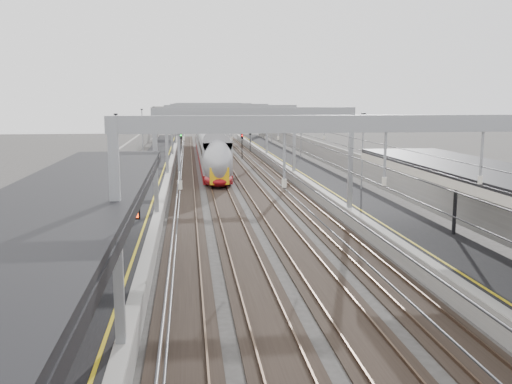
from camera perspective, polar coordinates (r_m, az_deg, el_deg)
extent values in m
cube|color=black|center=(59.70, -10.37, 1.75)|extent=(4.00, 120.00, 1.00)
cube|color=black|center=(60.83, 4.86, 2.00)|extent=(4.00, 120.00, 1.00)
cube|color=black|center=(59.64, -7.00, 1.37)|extent=(2.40, 140.00, 0.08)
cube|color=brown|center=(59.64, -7.69, 1.45)|extent=(0.07, 140.00, 0.14)
cube|color=brown|center=(59.63, -6.31, 1.47)|extent=(0.07, 140.00, 0.14)
cube|color=black|center=(59.71, -4.12, 1.43)|extent=(2.40, 140.00, 0.08)
cube|color=brown|center=(59.67, -4.81, 1.50)|extent=(0.07, 140.00, 0.14)
cube|color=brown|center=(59.73, -3.43, 1.52)|extent=(0.07, 140.00, 0.14)
cube|color=black|center=(59.92, -1.25, 1.48)|extent=(2.40, 140.00, 0.08)
cube|color=brown|center=(59.84, -1.94, 1.55)|extent=(0.07, 140.00, 0.14)
cube|color=brown|center=(59.98, -0.57, 1.57)|extent=(0.07, 140.00, 0.14)
cube|color=black|center=(60.28, 1.59, 1.52)|extent=(2.40, 140.00, 0.08)
cube|color=brown|center=(60.17, 0.91, 1.59)|extent=(0.07, 140.00, 0.14)
cube|color=brown|center=(60.38, 2.27, 1.62)|extent=(0.07, 140.00, 0.14)
cube|color=gray|center=(16.66, -13.75, -4.02)|extent=(0.28, 0.28, 6.60)
cube|color=gray|center=(16.67, 8.00, 6.76)|extent=(13.00, 0.25, 0.50)
cube|color=gray|center=(36.36, -10.03, 3.12)|extent=(0.28, 0.28, 6.60)
cube|color=gray|center=(37.80, 9.44, 3.36)|extent=(0.28, 0.28, 6.60)
cube|color=gray|center=(36.36, -0.11, 8.08)|extent=(13.00, 0.25, 0.50)
cube|color=gray|center=(56.27, -8.93, 5.23)|extent=(0.28, 0.28, 6.60)
cube|color=gray|center=(57.21, 3.84, 5.38)|extent=(0.28, 0.28, 6.60)
cube|color=gray|center=(56.27, -2.51, 8.44)|extent=(13.00, 0.25, 0.50)
cube|color=gray|center=(76.23, -8.40, 6.23)|extent=(0.28, 0.28, 6.60)
cube|color=gray|center=(76.93, 1.08, 6.36)|extent=(0.28, 0.28, 6.60)
cube|color=gray|center=(76.23, -3.66, 8.61)|extent=(13.00, 0.25, 0.50)
cube|color=gray|center=(96.20, -8.09, 6.82)|extent=(0.28, 0.28, 6.60)
cube|color=gray|center=(96.76, -0.56, 6.92)|extent=(0.28, 0.28, 6.60)
cube|color=gray|center=(96.20, -4.33, 8.70)|extent=(13.00, 0.25, 0.50)
cube|color=gray|center=(114.19, -7.90, 7.17)|extent=(0.28, 0.28, 6.60)
cube|color=gray|center=(114.65, -1.55, 7.26)|extent=(0.28, 0.28, 6.60)
cube|color=gray|center=(114.19, -4.74, 8.76)|extent=(13.00, 0.25, 0.50)
cylinder|color=#262628|center=(64.16, -7.09, 6.81)|extent=(0.03, 140.00, 0.03)
cylinder|color=#262628|center=(64.22, -4.39, 6.85)|extent=(0.03, 140.00, 0.03)
cylinder|color=#262628|center=(64.41, -1.70, 6.88)|extent=(0.03, 140.00, 0.03)
cylinder|color=#262628|center=(64.75, 0.96, 6.90)|extent=(0.03, 140.00, 0.03)
cube|color=black|center=(17.75, -18.93, -0.75)|extent=(4.40, 30.00, 0.24)
cylinder|color=black|center=(29.07, -17.52, -1.23)|extent=(0.20, 0.20, 4.00)
cube|color=black|center=(18.59, -13.97, -1.88)|extent=(1.60, 0.15, 0.55)
cube|color=#F22E04|center=(18.51, -14.00, -1.93)|extent=(1.50, 0.02, 0.42)
cylinder|color=black|center=(31.78, 19.32, -0.47)|extent=(0.20, 0.20, 4.00)
cube|color=gray|center=(114.20, -4.73, 8.18)|extent=(22.00, 2.20, 1.40)
cube|color=gray|center=(114.39, -10.01, 6.52)|extent=(1.00, 2.20, 6.20)
cube|color=gray|center=(115.16, 0.55, 6.68)|extent=(1.00, 2.20, 6.20)
cube|color=gray|center=(59.86, -13.46, 2.72)|extent=(0.30, 120.00, 3.20)
cube|color=gray|center=(61.43, 7.80, 3.05)|extent=(0.30, 120.00, 3.20)
cube|color=maroon|center=(65.34, -4.37, 2.59)|extent=(2.78, 23.72, 0.83)
cube|color=#9F9FA5|center=(65.14, -4.39, 4.31)|extent=(2.78, 23.72, 3.09)
cube|color=black|center=(57.15, -4.00, 1.33)|extent=(2.06, 2.48, 0.52)
cube|color=maroon|center=(89.34, -5.04, 4.34)|extent=(2.78, 23.72, 0.83)
cube|color=#9F9FA5|center=(89.20, -5.06, 5.59)|extent=(2.78, 23.72, 3.09)
cube|color=black|center=(81.10, -4.85, 3.62)|extent=(2.06, 2.48, 0.52)
ellipsoid|color=#9F9FA5|center=(53.17, -3.82, 2.90)|extent=(2.78, 5.36, 4.33)
cube|color=#F3B20C|center=(51.09, -3.68, 1.59)|extent=(1.75, 0.12, 1.55)
cube|color=black|center=(51.37, -3.72, 3.37)|extent=(1.65, 0.59, 0.97)
cylinder|color=black|center=(80.49, -7.49, 4.41)|extent=(0.12, 0.12, 3.00)
cube|color=black|center=(80.38, -7.52, 5.54)|extent=(0.32, 0.22, 0.75)
sphere|color=#0CE526|center=(80.24, -7.52, 5.64)|extent=(0.16, 0.16, 0.16)
cylinder|color=black|center=(79.24, -1.40, 4.41)|extent=(0.12, 0.12, 3.00)
cube|color=black|center=(79.13, -1.41, 5.56)|extent=(0.32, 0.22, 0.75)
sphere|color=red|center=(78.99, -1.40, 5.66)|extent=(0.16, 0.16, 0.16)
cylinder|color=black|center=(89.22, -0.59, 4.94)|extent=(0.12, 0.12, 3.00)
cube|color=black|center=(89.12, -0.59, 5.96)|extent=(0.32, 0.22, 0.75)
sphere|color=red|center=(88.98, -0.58, 6.05)|extent=(0.16, 0.16, 0.16)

